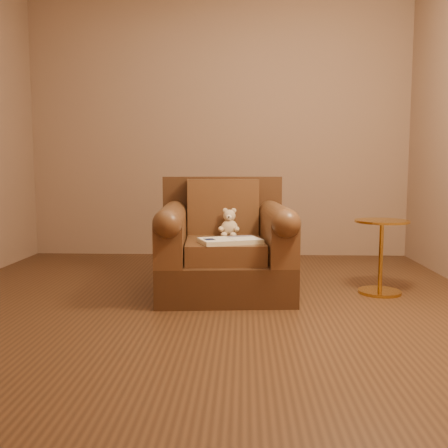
{
  "coord_description": "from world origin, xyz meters",
  "views": [
    {
      "loc": [
        0.27,
        -3.35,
        0.92
      ],
      "look_at": [
        0.13,
        0.25,
        0.53
      ],
      "focal_mm": 40.0,
      "sensor_mm": 36.0,
      "label": 1
    }
  ],
  "objects": [
    {
      "name": "armchair",
      "position": [
        0.13,
        0.34,
        0.33
      ],
      "size": [
        1.03,
        0.98,
        0.86
      ],
      "rotation": [
        0.0,
        0.0,
        0.08
      ],
      "color": "#412615",
      "rests_on": "floor"
    },
    {
      "name": "side_table",
      "position": [
        1.29,
        0.34,
        0.3
      ],
      "size": [
        0.39,
        0.39,
        0.55
      ],
      "color": "gold",
      "rests_on": "floor"
    },
    {
      "name": "room",
      "position": [
        0.0,
        0.0,
        1.71
      ],
      "size": [
        4.02,
        4.02,
        2.71
      ],
      "color": "#93715B",
      "rests_on": "ground"
    },
    {
      "name": "teddy_bear",
      "position": [
        0.16,
        0.42,
        0.5
      ],
      "size": [
        0.16,
        0.18,
        0.22
      ],
      "rotation": [
        0.0,
        0.0,
        -0.04
      ],
      "color": "beige",
      "rests_on": "armchair"
    },
    {
      "name": "floor",
      "position": [
        0.0,
        0.0,
        0.0
      ],
      "size": [
        4.0,
        4.0,
        0.0
      ],
      "primitive_type": "plane",
      "color": "#4D2F1A",
      "rests_on": "ground"
    },
    {
      "name": "guidebook",
      "position": [
        0.18,
        0.09,
        0.43
      ],
      "size": [
        0.47,
        0.37,
        0.03
      ],
      "rotation": [
        0.0,
        0.0,
        0.36
      ],
      "color": "beige",
      "rests_on": "armchair"
    }
  ]
}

